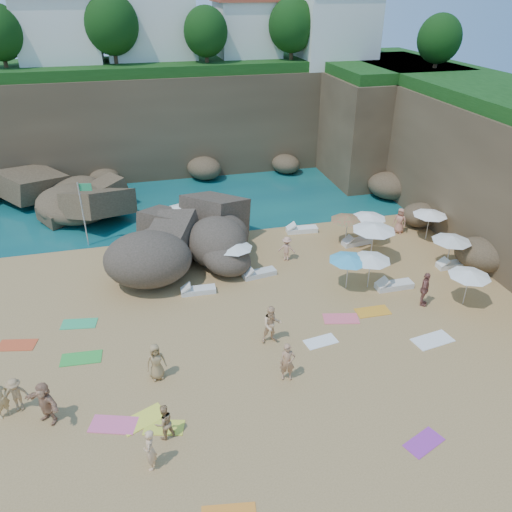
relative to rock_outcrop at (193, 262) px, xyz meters
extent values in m
plane|color=tan|center=(0.87, -6.71, 0.00)|extent=(120.00, 120.00, 0.00)
plane|color=#0C4751|center=(0.87, 23.29, 0.00)|extent=(120.00, 120.00, 0.00)
cube|color=brown|center=(2.87, 18.29, 4.00)|extent=(44.00, 8.00, 8.00)
cube|color=brown|center=(19.87, 1.29, 4.00)|extent=(8.00, 30.00, 8.00)
cube|color=brown|center=(17.87, 13.29, 4.00)|extent=(10.00, 12.00, 8.00)
cube|color=white|center=(-7.13, 19.29, 10.75)|extent=(6.00, 5.00, 5.50)
cube|color=white|center=(-0.13, 20.29, 11.25)|extent=(7.00, 6.00, 6.50)
cube|color=white|center=(7.87, 19.29, 10.50)|extent=(5.00, 5.00, 5.00)
cube|color=white|center=(14.87, 17.29, 11.00)|extent=(6.00, 6.00, 6.00)
sphere|color=#11380F|center=(-3.13, 17.29, 11.60)|extent=(4.05, 4.05, 4.05)
sphere|color=#11380F|center=(3.87, 16.29, 11.04)|extent=(3.42, 3.42, 3.42)
sphere|color=#11380F|center=(10.87, 16.29, 11.36)|extent=(3.78, 3.78, 3.78)
sphere|color=#11380F|center=(19.87, 9.29, 10.80)|extent=(3.15, 3.15, 3.15)
cylinder|color=silver|center=(-6.04, 3.75, 2.06)|extent=(0.08, 0.08, 4.13)
cube|color=#279D5E|center=(-5.64, 3.75, 3.79)|extent=(0.72, 0.19, 0.46)
cylinder|color=silver|center=(-0.24, 3.30, 1.06)|extent=(0.06, 0.06, 2.12)
cone|color=white|center=(-0.24, 3.30, 2.07)|extent=(2.38, 2.38, 0.36)
cylinder|color=silver|center=(2.12, -1.83, 0.90)|extent=(0.05, 0.05, 1.80)
cone|color=white|center=(2.12, -1.83, 1.76)|extent=(2.02, 2.02, 0.31)
cylinder|color=silver|center=(10.88, -0.17, 0.96)|extent=(0.06, 0.06, 1.91)
cone|color=white|center=(10.88, -0.17, 1.87)|extent=(2.15, 2.15, 0.33)
cylinder|color=silver|center=(10.15, -2.36, 1.12)|extent=(0.07, 0.07, 2.23)
cone|color=white|center=(10.15, -2.36, 2.18)|extent=(2.50, 2.50, 0.38)
cylinder|color=silver|center=(13.99, -4.21, 0.97)|extent=(0.06, 0.06, 1.94)
cone|color=silver|center=(13.99, -4.21, 1.89)|extent=(2.17, 2.17, 0.33)
cylinder|color=silver|center=(8.72, -5.02, 0.94)|extent=(0.06, 0.06, 1.88)
cone|color=silver|center=(8.72, -5.02, 1.84)|extent=(2.11, 2.11, 0.32)
cylinder|color=silver|center=(9.54, -0.07, 0.94)|extent=(0.06, 0.06, 1.88)
cone|color=red|center=(9.54, -0.07, 1.84)|extent=(2.11, 2.11, 0.32)
cylinder|color=silver|center=(14.79, -0.68, 0.94)|extent=(0.06, 0.06, 1.89)
cone|color=white|center=(14.79, -0.68, 1.84)|extent=(2.12, 2.12, 0.32)
cylinder|color=silver|center=(7.58, -4.79, 0.94)|extent=(0.06, 0.06, 1.89)
cone|color=#3DA9D2|center=(7.58, -4.79, 1.84)|extent=(2.12, 2.12, 0.32)
cylinder|color=silver|center=(12.77, -7.66, 0.93)|extent=(0.05, 0.05, 1.85)
cone|color=white|center=(12.77, -7.66, 1.81)|extent=(2.08, 2.08, 0.32)
cube|color=silver|center=(-0.18, -3.36, 0.14)|extent=(1.84, 0.67, 0.28)
cube|color=silver|center=(3.37, -2.46, 0.15)|extent=(1.96, 0.92, 0.29)
cube|color=white|center=(7.47, 2.28, 0.16)|extent=(2.09, 0.85, 0.32)
cube|color=silver|center=(10.27, -0.21, 0.15)|extent=(2.00, 0.90, 0.30)
cube|color=white|center=(14.41, -4.20, 0.14)|extent=(1.85, 0.62, 0.29)
cube|color=silver|center=(10.07, -5.44, 0.16)|extent=(2.03, 0.68, 0.31)
cube|color=#F35E90|center=(-4.55, -11.51, 0.02)|extent=(1.89, 1.34, 0.03)
cube|color=green|center=(-5.91, -7.33, 0.02)|extent=(1.79, 0.98, 0.03)
cube|color=yellow|center=(-2.74, -12.10, 0.01)|extent=(1.60, 1.09, 0.03)
cube|color=white|center=(4.64, -8.79, 0.01)|extent=(1.59, 0.96, 0.03)
cube|color=purple|center=(6.19, -15.05, 0.01)|extent=(1.65, 1.23, 0.03)
cube|color=#D64A25|center=(-8.77, -5.68, 0.01)|extent=(1.78, 1.13, 0.03)
cube|color=#F86075|center=(6.22, -7.37, 0.02)|extent=(1.85, 1.21, 0.03)
cube|color=orange|center=(7.99, -7.19, 0.01)|extent=(1.71, 0.88, 0.03)
cube|color=#31AE69|center=(-6.14, -4.69, 0.01)|extent=(1.75, 1.06, 0.03)
cube|color=#F7F441|center=(-3.46, -11.51, 0.01)|extent=(1.86, 1.44, 0.03)
cube|color=white|center=(9.65, -9.95, 0.02)|extent=(1.98, 1.20, 0.03)
imported|color=tan|center=(-8.51, -10.04, 0.84)|extent=(0.73, 0.70, 1.68)
imported|color=tan|center=(-2.71, -12.53, 0.73)|extent=(0.87, 0.79, 1.46)
imported|color=tan|center=(5.37, -1.08, 0.75)|extent=(1.04, 0.75, 1.49)
imported|color=#96574B|center=(10.70, -7.21, 0.92)|extent=(1.00, 1.14, 1.84)
imported|color=tan|center=(13.58, 0.67, 0.84)|extent=(0.91, 0.89, 1.69)
imported|color=tan|center=(0.61, 3.71, 0.91)|extent=(1.76, 0.86, 1.83)
imported|color=#E8B684|center=(-3.27, -13.70, 0.82)|extent=(0.48, 0.65, 1.65)
imported|color=#AB8355|center=(-8.01, -9.87, 0.20)|extent=(1.03, 1.52, 0.39)
imported|color=#A48252|center=(-2.75, -9.37, 0.22)|extent=(1.11, 1.79, 0.44)
imported|color=tan|center=(-6.85, -10.72, 0.24)|extent=(2.40, 2.41, 0.47)
imported|color=#AF7C57|center=(2.42, -10.72, 0.20)|extent=(0.96, 1.80, 0.41)
imported|color=#EAB885|center=(2.46, -8.25, 0.35)|extent=(0.91, 1.86, 0.70)
camera|label=1|loc=(-2.62, -25.57, 14.40)|focal=35.00mm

